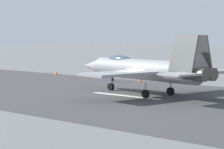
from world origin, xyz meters
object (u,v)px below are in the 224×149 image
at_px(fighter_jet, 144,69).
at_px(marker_cone_mid, 140,80).
at_px(marker_cone_far, 57,73).
at_px(crew_person, 112,75).

distance_m(fighter_jet, marker_cone_mid, 13.26).
height_order(marker_cone_mid, marker_cone_far, same).
bearing_deg(fighter_jet, marker_cone_mid, -49.00).
bearing_deg(marker_cone_far, marker_cone_mid, 180.00).
relative_size(fighter_jet, crew_person, 10.60).
distance_m(fighter_jet, crew_person, 13.84).
height_order(crew_person, marker_cone_far, crew_person).
bearing_deg(crew_person, fighter_jet, 145.08).
bearing_deg(marker_cone_far, fighter_jet, 157.29).
bearing_deg(marker_cone_mid, fighter_jet, 131.00).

